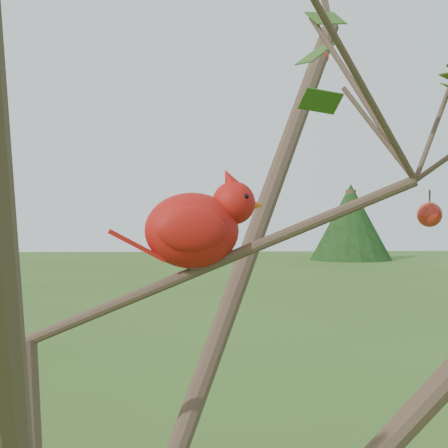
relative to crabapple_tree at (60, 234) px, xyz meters
name	(u,v)px	position (x,y,z in m)	size (l,w,h in m)	color
crabapple_tree	(60,234)	(0.00, 0.00, 0.00)	(2.35, 2.05, 2.95)	#402D22
cardinal	(197,226)	(0.19, 0.10, 0.01)	(0.24, 0.13, 0.17)	#AE160E
distant_trees	(105,230)	(-2.80, 25.66, -0.51)	(40.70, 17.17, 3.69)	#402D22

